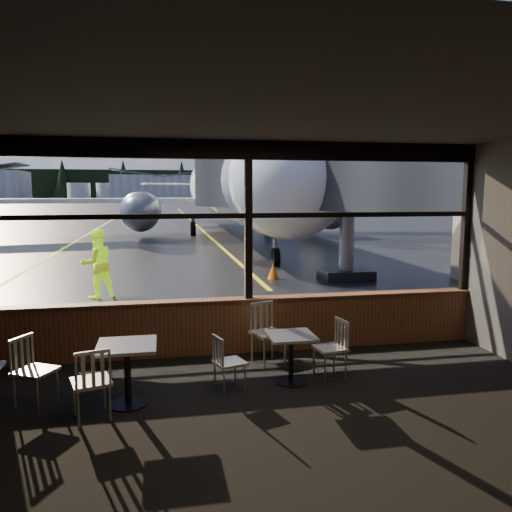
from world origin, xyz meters
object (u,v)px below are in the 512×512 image
object	(u,v)px
airliner	(233,141)
chair_mid_s	(91,383)
cone_nose	(273,271)
jet_bridge	(339,200)
chair_near_e	(330,349)
chair_near_n	(268,334)
chair_near_w	(230,363)
cafe_table_near	(291,359)
cafe_table_mid	(128,375)
ground_crew	(97,264)
chair_mid_w	(35,372)

from	to	relation	value
airliner	chair_mid_s	size ratio (longest dim) A/B	41.11
cone_nose	jet_bridge	bearing A→B (deg)	-40.78
jet_bridge	chair_near_e	distance (m)	7.66
airliner	chair_near_n	distance (m)	23.56
airliner	chair_near_w	xyz separation A→B (m)	(-3.49, -23.76, -5.32)
cafe_table_near	cone_nose	bearing A→B (deg)	78.84
cafe_table_mid	chair_near_e	world-z (taller)	chair_near_e
chair_near_e	chair_mid_s	xyz separation A→B (m)	(-3.21, -0.75, 0.02)
chair_near_n	cafe_table_mid	bearing A→B (deg)	9.72
jet_bridge	cone_nose	xyz separation A→B (m)	(-1.60, 1.38, -2.21)
airliner	ground_crew	size ratio (longest dim) A/B	21.34
ground_crew	chair_near_w	bearing A→B (deg)	80.95
airliner	cone_nose	distance (m)	16.24
chair_near_w	chair_mid_w	world-z (taller)	chair_mid_w
chair_near_n	airliner	bearing A→B (deg)	-116.49
airliner	jet_bridge	distance (m)	16.97
chair_near_n	ground_crew	size ratio (longest dim) A/B	0.55
chair_near_n	ground_crew	bearing A→B (deg)	-80.10
airliner	chair_mid_s	world-z (taller)	airliner
cafe_table_near	chair_mid_s	xyz separation A→B (m)	(-2.60, -0.66, 0.10)
chair_near_w	ground_crew	size ratio (longest dim) A/B	0.45
ground_crew	chair_near_e	bearing A→B (deg)	92.25
chair_mid_w	cone_nose	bearing A→B (deg)	179.04
chair_near_w	cone_nose	bearing A→B (deg)	145.66
cafe_table_near	cafe_table_mid	size ratio (longest dim) A/B	0.88
airliner	chair_mid_w	distance (m)	25.08
ground_crew	cone_nose	bearing A→B (deg)	170.83
chair_near_e	cone_nose	size ratio (longest dim) A/B	1.77
chair_near_e	chair_mid_w	distance (m)	3.95
cafe_table_near	chair_near_e	world-z (taller)	chair_near_e
chair_near_e	chair_near_n	distance (m)	1.05
cafe_table_near	chair_mid_s	distance (m)	2.69
chair_mid_s	cone_nose	distance (m)	9.98
airliner	chair_near_e	size ratio (longest dim) A/B	43.35
cafe_table_mid	chair_near_e	bearing A→B (deg)	8.63
chair_near_e	cone_nose	world-z (taller)	chair_near_e
cafe_table_near	chair_mid_w	distance (m)	3.34
chair_near_n	cone_nose	distance (m)	7.76
chair_near_e	ground_crew	world-z (taller)	ground_crew
cafe_table_near	cafe_table_mid	distance (m)	2.23
chair_near_e	chair_mid_s	bearing A→B (deg)	93.02
chair_near_w	ground_crew	distance (m)	7.11
cafe_table_mid	airliner	bearing A→B (deg)	78.64
chair_near_e	chair_near_n	xyz separation A→B (m)	(-0.75, 0.73, 0.05)
cone_nose	chair_mid_s	bearing A→B (deg)	-115.23
chair_near_w	chair_mid_w	size ratio (longest dim) A/B	0.88
cafe_table_mid	cone_nose	bearing A→B (deg)	66.08
cafe_table_near	ground_crew	xyz separation A→B (m)	(-3.36, 6.51, 0.52)
chair_mid_s	chair_mid_w	distance (m)	0.89
cafe_table_mid	cafe_table_near	bearing A→B (deg)	8.59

